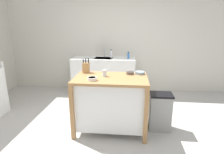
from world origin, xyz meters
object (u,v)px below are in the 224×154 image
Objects in this scene: kitchen_island at (111,101)px; bowl_ceramic_wide at (140,73)px; drinking_cup at (105,73)px; sink_faucet at (104,53)px; bottle_hand_soap at (128,55)px; bottle_spray_cleaner at (111,54)px; knife_block at (86,67)px; bowl_ceramic_small at (92,79)px; trash_bin at (160,112)px; bowl_stoneware_deep at (130,73)px.

kitchen_island is 7.19× the size of bowl_ceramic_wide.
drinking_cup is 1.89m from sink_faucet.
bottle_hand_soap is (0.62, -0.20, -0.03)m from sink_faucet.
sink_faucet is at bearing 138.17° from bottle_spray_cleaner.
bottle_hand_soap is (0.25, 1.72, 0.48)m from kitchen_island.
knife_block is at bearing -115.81° from bottle_hand_soap.
drinking_cup is at bearing -160.95° from bowl_ceramic_wide.
sink_faucet reaches higher than kitchen_island.
bowl_ceramic_wide is (0.72, 0.44, -0.00)m from bowl_ceramic_small.
kitchen_island is 0.68m from bowl_ceramic_wide.
bowl_ceramic_small reaches higher than kitchen_island.
sink_faucet reaches higher than bottle_hand_soap.
bottle_spray_cleaner is (-0.07, 1.70, 0.05)m from drinking_cup.
bottle_spray_cleaner is at bearing -41.83° from sink_faucet.
bowl_ceramic_wide is 1.87m from sink_faucet.
trash_bin is (0.81, 0.09, -0.19)m from kitchen_island.
bottle_hand_soap is (-0.21, 1.47, 0.06)m from bowl_ceramic_wide.
bowl_stoneware_deep is 1.83m from sink_faucet.
bowl_stoneware_deep is at bearing -72.74° from bottle_spray_cleaner.
sink_faucet reaches higher than bowl_stoneware_deep.
bowl_ceramic_small is at bearing -148.56° from bowl_ceramic_wide.
knife_block reaches higher than trash_bin.
bottle_spray_cleaner is (-0.18, 1.75, 0.50)m from kitchen_island.
knife_block is at bearing 149.88° from kitchen_island.
kitchen_island is 5.26× the size of bottle_spray_cleaner.
sink_faucet is (0.09, 1.66, 0.02)m from knife_block.
trash_bin is at bearing 6.37° from kitchen_island.
drinking_cup is at bearing -82.10° from sink_faucet.
bottle_hand_soap reaches higher than kitchen_island.
sink_faucet is (-0.36, 1.92, 0.51)m from kitchen_island.
drinking_cup is 0.49× the size of bottle_spray_cleaner.
bowl_ceramic_wide is at bearing -63.70° from sink_faucet.
bowl_ceramic_wide is 0.73m from trash_bin.
trash_bin is 1.85m from bottle_hand_soap.
sink_faucet is at bearing 116.30° from bowl_ceramic_wide.
bowl_ceramic_wide is at bearing -0.98° from knife_block.
knife_block is 1.15× the size of bottle_spray_cleaner.
bottle_spray_cleaner is at bearing 107.26° from bowl_stoneware_deep.
sink_faucet is at bearing 111.31° from bowl_stoneware_deep.
drinking_cup is (0.15, 0.24, 0.03)m from bowl_ceramic_small.
knife_block is 1.66m from sink_faucet.
kitchen_island is 6.57× the size of bottle_hand_soap.
bowl_stoneware_deep is 0.58× the size of sink_faucet.
drinking_cup is at bearing -156.83° from bowl_stoneware_deep.
trash_bin is at bearing -70.97° from bottle_hand_soap.
knife_block reaches higher than bowl_ceramic_wide.
sink_faucet is 0.25m from bottle_spray_cleaner.
kitchen_island is 10.82× the size of drinking_cup.
knife_block reaches higher than kitchen_island.
bottle_hand_soap is at bearing 64.19° from knife_block.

